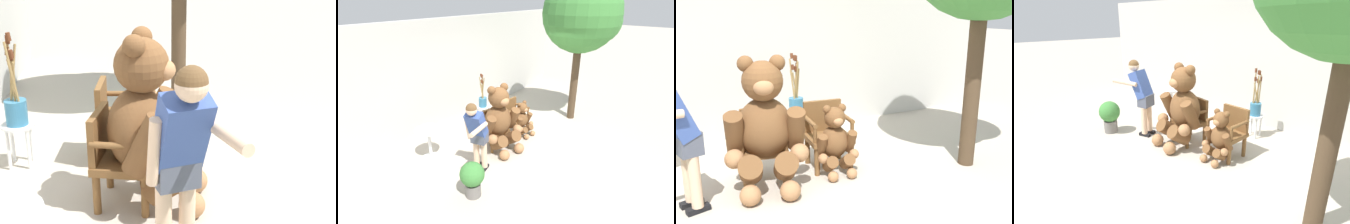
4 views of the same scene
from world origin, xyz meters
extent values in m
plane|color=#B2A899|center=(0.00, 0.00, 0.00)|extent=(60.00, 60.00, 0.00)
cube|color=beige|center=(0.00, 2.40, 1.40)|extent=(10.00, 0.16, 2.80)
cube|color=brown|center=(-0.43, 0.56, 0.41)|extent=(0.66, 0.63, 0.07)
cylinder|color=brown|center=(-0.71, 0.41, 0.18)|extent=(0.07, 0.07, 0.37)
cylinder|color=brown|center=(-0.26, 0.31, 0.18)|extent=(0.07, 0.07, 0.37)
cylinder|color=brown|center=(-0.61, 0.82, 0.18)|extent=(0.07, 0.07, 0.37)
cylinder|color=brown|center=(-0.16, 0.72, 0.18)|extent=(0.07, 0.07, 0.37)
cube|color=brown|center=(-0.38, 0.79, 0.65)|extent=(0.52, 0.17, 0.42)
cylinder|color=brown|center=(-0.68, 0.62, 0.66)|extent=(0.16, 0.48, 0.06)
cylinder|color=brown|center=(-0.72, 0.41, 0.55)|extent=(0.05, 0.05, 0.22)
cylinder|color=brown|center=(-0.19, 0.51, 0.66)|extent=(0.16, 0.48, 0.06)
cylinder|color=brown|center=(-0.24, 0.30, 0.55)|extent=(0.05, 0.05, 0.22)
cube|color=brown|center=(0.43, 0.56, 0.41)|extent=(0.61, 0.57, 0.07)
cylinder|color=brown|center=(0.19, 0.38, 0.18)|extent=(0.07, 0.07, 0.37)
cylinder|color=brown|center=(0.64, 0.33, 0.18)|extent=(0.07, 0.07, 0.37)
cylinder|color=brown|center=(0.23, 0.79, 0.18)|extent=(0.07, 0.07, 0.37)
cylinder|color=brown|center=(0.68, 0.75, 0.18)|extent=(0.07, 0.07, 0.37)
cube|color=brown|center=(0.46, 0.79, 0.65)|extent=(0.52, 0.11, 0.42)
cylinder|color=brown|center=(0.19, 0.59, 0.66)|extent=(0.10, 0.48, 0.06)
cylinder|color=brown|center=(0.17, 0.38, 0.55)|extent=(0.05, 0.05, 0.22)
cylinder|color=brown|center=(0.68, 0.54, 0.66)|extent=(0.10, 0.48, 0.06)
cylinder|color=brown|center=(0.66, 0.33, 0.55)|extent=(0.05, 0.05, 0.22)
ellipsoid|color=brown|center=(-0.43, 0.44, 0.71)|extent=(0.74, 0.66, 0.73)
sphere|color=brown|center=(-0.44, 0.41, 1.27)|extent=(0.46, 0.46, 0.46)
ellipsoid|color=#A47148|center=(-0.49, 0.22, 1.23)|extent=(0.25, 0.22, 0.17)
sphere|color=black|center=(-0.49, 0.22, 1.25)|extent=(0.07, 0.07, 0.07)
sphere|color=brown|center=(-0.61, 0.47, 1.47)|extent=(0.18, 0.18, 0.18)
sphere|color=brown|center=(-0.27, 0.39, 1.47)|extent=(0.18, 0.18, 0.18)
cylinder|color=brown|center=(-0.79, 0.40, 0.71)|extent=(0.29, 0.44, 0.55)
sphere|color=#A47148|center=(-0.84, 0.26, 0.46)|extent=(0.22, 0.22, 0.22)
cylinder|color=brown|center=(-0.13, 0.25, 0.71)|extent=(0.29, 0.44, 0.55)
sphere|color=#A47148|center=(-0.15, 0.10, 0.46)|extent=(0.22, 0.22, 0.22)
cylinder|color=brown|center=(-0.68, 0.23, 0.31)|extent=(0.36, 0.50, 0.43)
sphere|color=#A47148|center=(-0.75, 0.02, 0.12)|extent=(0.23, 0.23, 0.23)
cylinder|color=brown|center=(-0.30, 0.14, 0.31)|extent=(0.36, 0.50, 0.43)
sphere|color=#A47148|center=(-0.33, -0.08, 0.12)|extent=(0.23, 0.23, 0.23)
ellipsoid|color=brown|center=(0.43, 0.38, 0.41)|extent=(0.39, 0.34, 0.42)
sphere|color=brown|center=(0.43, 0.36, 0.74)|extent=(0.27, 0.27, 0.27)
ellipsoid|color=#A47148|center=(0.42, 0.25, 0.71)|extent=(0.14, 0.11, 0.10)
sphere|color=black|center=(0.42, 0.25, 0.72)|extent=(0.04, 0.04, 0.04)
sphere|color=brown|center=(0.33, 0.39, 0.85)|extent=(0.11, 0.11, 0.11)
sphere|color=brown|center=(0.53, 0.37, 0.85)|extent=(0.11, 0.11, 0.11)
cylinder|color=brown|center=(0.23, 0.33, 0.41)|extent=(0.14, 0.24, 0.32)
sphere|color=#A47148|center=(0.21, 0.25, 0.27)|extent=(0.13, 0.13, 0.13)
cylinder|color=brown|center=(0.62, 0.29, 0.41)|extent=(0.14, 0.24, 0.32)
sphere|color=#A47148|center=(0.63, 0.21, 0.27)|extent=(0.13, 0.13, 0.13)
cylinder|color=brown|center=(0.31, 0.24, 0.18)|extent=(0.18, 0.28, 0.25)
sphere|color=#A47148|center=(0.28, 0.11, 0.07)|extent=(0.13, 0.13, 0.13)
cylinder|color=brown|center=(0.53, 0.22, 0.18)|extent=(0.18, 0.28, 0.25)
sphere|color=#A47148|center=(0.53, 0.09, 0.07)|extent=(0.13, 0.13, 0.13)
cube|color=black|center=(-1.32, 0.31, 0.03)|extent=(0.25, 0.15, 0.06)
cylinder|color=beige|center=(-1.32, 0.31, 0.47)|extent=(0.12, 0.12, 0.82)
cube|color=black|center=(-1.27, 0.13, 0.03)|extent=(0.25, 0.15, 0.06)
cylinder|color=beige|center=(-1.27, 0.13, 0.47)|extent=(0.12, 0.12, 0.82)
cube|color=#4C5160|center=(-1.30, 0.22, 0.75)|extent=(0.29, 0.35, 0.24)
cylinder|color=silver|center=(0.40, 1.65, 0.45)|extent=(0.34, 0.34, 0.03)
cylinder|color=silver|center=(0.50, 1.75, 0.22)|extent=(0.04, 0.04, 0.43)
cylinder|color=silver|center=(0.30, 1.75, 0.22)|extent=(0.04, 0.04, 0.43)
cylinder|color=silver|center=(0.50, 1.55, 0.22)|extent=(0.04, 0.04, 0.43)
cylinder|color=silver|center=(0.30, 1.55, 0.22)|extent=(0.04, 0.04, 0.43)
cylinder|color=teal|center=(0.40, 1.65, 0.59)|extent=(0.22, 0.22, 0.26)
cylinder|color=#997A47|center=(0.35, 1.62, 0.93)|extent=(0.06, 0.11, 0.79)
cylinder|color=#592D19|center=(0.35, 1.62, 1.37)|extent=(0.05, 0.05, 0.09)
cylinder|color=#997A47|center=(0.42, 1.65, 0.91)|extent=(0.05, 0.14, 0.74)
cylinder|color=#592D19|center=(0.42, 1.65, 1.33)|extent=(0.05, 0.06, 0.09)
cylinder|color=#997A47|center=(0.40, 1.64, 0.83)|extent=(0.14, 0.07, 0.59)
cylinder|color=#592D19|center=(0.40, 1.64, 1.17)|extent=(0.06, 0.05, 0.09)
cylinder|color=#997A47|center=(0.44, 1.67, 0.85)|extent=(0.06, 0.09, 0.63)
cylinder|color=#592D19|center=(0.44, 1.67, 1.21)|extent=(0.05, 0.05, 0.09)
cylinder|color=#997A47|center=(0.35, 1.62, 0.85)|extent=(0.07, 0.10, 0.62)
cylinder|color=#592D19|center=(0.35, 1.62, 1.20)|extent=(0.05, 0.05, 0.09)
cylinder|color=#997A47|center=(0.40, 1.65, 0.92)|extent=(0.12, 0.06, 0.76)
cylinder|color=#592D19|center=(0.40, 1.65, 1.34)|extent=(0.05, 0.05, 0.09)
cylinder|color=#473523|center=(2.14, -0.22, 1.17)|extent=(0.20, 0.20, 2.34)
camera|label=1|loc=(-4.16, 0.56, 2.25)|focal=50.00mm
camera|label=2|loc=(-4.58, -2.91, 3.30)|focal=28.00mm
camera|label=3|loc=(-1.54, -3.66, 2.06)|focal=40.00mm
camera|label=4|loc=(2.65, -3.05, 2.28)|focal=28.00mm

